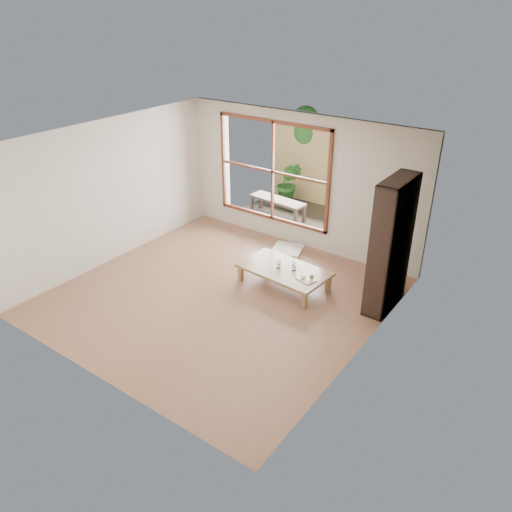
% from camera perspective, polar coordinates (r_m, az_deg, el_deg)
% --- Properties ---
extents(ground, '(5.00, 5.00, 0.00)m').
position_cam_1_polar(ground, '(8.38, -4.01, -4.52)').
color(ground, '#916548').
rests_on(ground, ground).
extents(low_table, '(1.58, 0.97, 0.33)m').
position_cam_1_polar(low_table, '(8.51, 3.22, -1.67)').
color(low_table, '#9B714B').
rests_on(low_table, ground).
extents(floor_cushion, '(0.69, 0.69, 0.08)m').
position_cam_1_polar(floor_cushion, '(9.75, 3.61, 0.68)').
color(floor_cushion, beige).
rests_on(floor_cushion, ground).
extents(bookshelf, '(0.34, 0.96, 2.14)m').
position_cam_1_polar(bookshelf, '(7.86, 15.15, 1.15)').
color(bookshelf, '#32221C').
rests_on(bookshelf, ground).
extents(glass_tall, '(0.07, 0.07, 0.14)m').
position_cam_1_polar(glass_tall, '(8.47, 2.59, -0.97)').
color(glass_tall, silver).
rests_on(glass_tall, low_table).
extents(glass_mid, '(0.07, 0.07, 0.09)m').
position_cam_1_polar(glass_mid, '(8.42, 4.38, -1.36)').
color(glass_mid, silver).
rests_on(glass_mid, low_table).
extents(glass_short, '(0.06, 0.06, 0.08)m').
position_cam_1_polar(glass_short, '(8.57, 4.33, -0.88)').
color(glass_short, silver).
rests_on(glass_short, low_table).
extents(glass_small, '(0.06, 0.06, 0.07)m').
position_cam_1_polar(glass_small, '(8.63, 2.61, -0.63)').
color(glass_small, silver).
rests_on(glass_small, low_table).
extents(food_tray, '(0.35, 0.29, 0.09)m').
position_cam_1_polar(food_tray, '(8.18, 5.88, -2.57)').
color(food_tray, white).
rests_on(food_tray, low_table).
extents(deck, '(2.80, 2.00, 0.05)m').
position_cam_1_polar(deck, '(11.28, 5.07, 4.27)').
color(deck, '#322A24').
rests_on(deck, ground).
extents(garden_bench, '(1.36, 0.52, 0.42)m').
position_cam_1_polar(garden_bench, '(11.16, 2.48, 6.23)').
color(garden_bench, '#32221C').
rests_on(garden_bench, deck).
extents(bamboo_fence, '(2.80, 0.06, 1.80)m').
position_cam_1_polar(bamboo_fence, '(11.79, 7.79, 9.84)').
color(bamboo_fence, tan).
rests_on(bamboo_fence, ground).
extents(shrub_right, '(1.10, 1.03, 0.99)m').
position_cam_1_polar(shrub_right, '(11.27, 11.71, 6.63)').
color(shrub_right, '#2C6C27').
rests_on(shrub_right, deck).
extents(shrub_left, '(0.70, 0.64, 1.04)m').
position_cam_1_polar(shrub_left, '(11.83, 3.76, 8.28)').
color(shrub_left, '#2C6C27').
rests_on(shrub_left, deck).
extents(garden_tree, '(1.04, 0.85, 2.22)m').
position_cam_1_polar(garden_tree, '(12.17, 5.83, 14.05)').
color(garden_tree, '#4C3D2D').
rests_on(garden_tree, ground).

